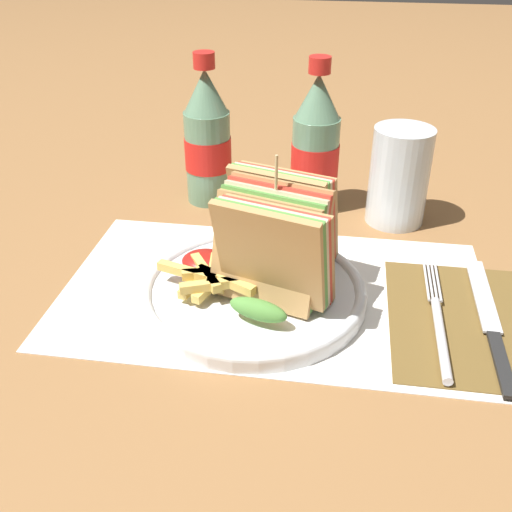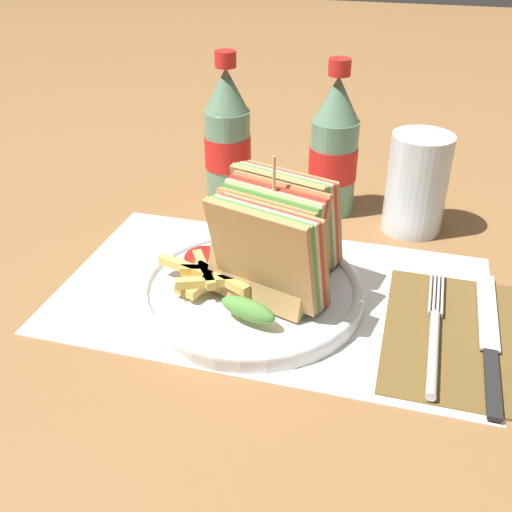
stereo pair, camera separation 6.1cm
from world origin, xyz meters
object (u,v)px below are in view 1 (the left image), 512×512
Objects in this scene: club_sandwich at (276,239)px; glass_near at (398,182)px; knife at (490,321)px; coke_bottle_far at (315,147)px; fork at (439,325)px; coke_bottle_near at (207,140)px; plate_main at (253,291)px.

club_sandwich is 1.47× the size of glass_near.
knife is 1.10× the size of coke_bottle_far.
glass_near is (-0.03, 0.23, 0.04)m from fork.
coke_bottle_near is at bearing 118.29° from club_sandwich.
plate_main is 1.17× the size of fork.
knife is at bearing -35.69° from coke_bottle_near.
coke_bottle_near reaches higher than club_sandwich.
club_sandwich reaches higher than knife.
coke_bottle_near reaches higher than fork.
coke_bottle_near is at bearing 173.96° from glass_near.
coke_bottle_near is (-0.28, 0.25, 0.08)m from fork.
fork is 0.92× the size of knife.
plate_main is 0.25m from glass_near.
coke_bottle_near is at bearing 145.06° from knife.
coke_bottle_far is (-0.19, 0.23, 0.08)m from knife.
plate_main is 0.06m from club_sandwich.
fork is 0.05m from knife.
glass_near is at bearing -6.04° from coke_bottle_near.
knife is 1.10× the size of coke_bottle_near.
knife is (0.05, 0.02, -0.00)m from fork.
club_sandwich is 0.22m from knife.
club_sandwich is at bearing -124.05° from glass_near.
fork is at bearing -42.19° from coke_bottle_near.
plate_main is 1.18× the size of coke_bottle_far.
coke_bottle_near reaches higher than glass_near.
coke_bottle_far is at bearing 78.56° from plate_main.
coke_bottle_far reaches higher than fork.
coke_bottle_far is (0.05, 0.22, 0.07)m from plate_main.
knife is at bearing -68.64° from glass_near.
plate_main is at bearing -158.73° from club_sandwich.
knife is at bearing 19.06° from fork.
plate_main is at bearing -67.13° from coke_bottle_near.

